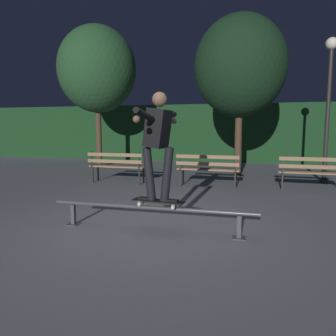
{
  "coord_description": "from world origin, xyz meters",
  "views": [
    {
      "loc": [
        1.43,
        -4.59,
        1.52
      ],
      "look_at": [
        0.06,
        0.67,
        0.85
      ],
      "focal_mm": 34.73,
      "sensor_mm": 36.0,
      "label": 1
    }
  ],
  "objects_px": {
    "grind_rail": "(151,211)",
    "lamp_post_right": "(329,92)",
    "skateboard": "(158,201)",
    "park_bench_right_center": "(314,170)",
    "tree_behind_benches": "(240,67)",
    "park_bench_left_center": "(208,167)",
    "tree_far_left": "(97,70)",
    "park_bench_leftmost": "(116,164)",
    "skateboarder": "(158,137)"
  },
  "relations": [
    {
      "from": "skateboarder",
      "to": "tree_far_left",
      "type": "distance_m",
      "value": 8.93
    },
    {
      "from": "skateboard",
      "to": "park_bench_leftmost",
      "type": "xyz_separation_m",
      "value": [
        -2.3,
        3.78,
        0.08
      ]
    },
    {
      "from": "skateboard",
      "to": "tree_behind_benches",
      "type": "xyz_separation_m",
      "value": [
        0.87,
        6.13,
        2.95
      ]
    },
    {
      "from": "skateboarder",
      "to": "park_bench_leftmost",
      "type": "relative_size",
      "value": 0.97
    },
    {
      "from": "grind_rail",
      "to": "lamp_post_right",
      "type": "height_order",
      "value": "lamp_post_right"
    },
    {
      "from": "park_bench_left_center",
      "to": "grind_rail",
      "type": "bearing_deg",
      "value": -95.06
    },
    {
      "from": "grind_rail",
      "to": "skateboard",
      "type": "distance_m",
      "value": 0.19
    },
    {
      "from": "park_bench_left_center",
      "to": "park_bench_right_center",
      "type": "relative_size",
      "value": 1.0
    },
    {
      "from": "grind_rail",
      "to": "park_bench_leftmost",
      "type": "height_order",
      "value": "park_bench_leftmost"
    },
    {
      "from": "skateboard",
      "to": "park_bench_left_center",
      "type": "xyz_separation_m",
      "value": [
        0.22,
        3.78,
        0.08
      ]
    },
    {
      "from": "park_bench_right_center",
      "to": "skateboard",
      "type": "bearing_deg",
      "value": -125.94
    },
    {
      "from": "park_bench_right_center",
      "to": "tree_behind_benches",
      "type": "xyz_separation_m",
      "value": [
        -1.88,
        2.34,
        2.87
      ]
    },
    {
      "from": "park_bench_left_center",
      "to": "tree_behind_benches",
      "type": "distance_m",
      "value": 3.76
    },
    {
      "from": "park_bench_leftmost",
      "to": "tree_behind_benches",
      "type": "distance_m",
      "value": 4.88
    },
    {
      "from": "tree_behind_benches",
      "to": "park_bench_left_center",
      "type": "bearing_deg",
      "value": -105.45
    },
    {
      "from": "park_bench_left_center",
      "to": "park_bench_right_center",
      "type": "bearing_deg",
      "value": 0.0
    },
    {
      "from": "park_bench_leftmost",
      "to": "tree_far_left",
      "type": "bearing_deg",
      "value": 122.86
    },
    {
      "from": "park_bench_left_center",
      "to": "tree_behind_benches",
      "type": "bearing_deg",
      "value": 74.55
    },
    {
      "from": "park_bench_left_center",
      "to": "tree_far_left",
      "type": "distance_m",
      "value": 6.76
    },
    {
      "from": "tree_far_left",
      "to": "lamp_post_right",
      "type": "height_order",
      "value": "tree_far_left"
    },
    {
      "from": "skateboard",
      "to": "park_bench_right_center",
      "type": "relative_size",
      "value": 0.5
    },
    {
      "from": "park_bench_left_center",
      "to": "tree_behind_benches",
      "type": "height_order",
      "value": "tree_behind_benches"
    },
    {
      "from": "park_bench_left_center",
      "to": "park_bench_right_center",
      "type": "height_order",
      "value": "same"
    },
    {
      "from": "skateboard",
      "to": "park_bench_right_center",
      "type": "xyz_separation_m",
      "value": [
        2.74,
        3.78,
        0.08
      ]
    },
    {
      "from": "park_bench_leftmost",
      "to": "park_bench_right_center",
      "type": "distance_m",
      "value": 5.05
    },
    {
      "from": "park_bench_right_center",
      "to": "tree_behind_benches",
      "type": "height_order",
      "value": "tree_behind_benches"
    },
    {
      "from": "park_bench_leftmost",
      "to": "lamp_post_right",
      "type": "height_order",
      "value": "lamp_post_right"
    },
    {
      "from": "park_bench_leftmost",
      "to": "tree_behind_benches",
      "type": "height_order",
      "value": "tree_behind_benches"
    },
    {
      "from": "park_bench_leftmost",
      "to": "park_bench_left_center",
      "type": "relative_size",
      "value": 1.0
    },
    {
      "from": "grind_rail",
      "to": "park_bench_left_center",
      "type": "height_order",
      "value": "park_bench_left_center"
    },
    {
      "from": "park_bench_leftmost",
      "to": "skateboarder",
      "type": "bearing_deg",
      "value": -58.64
    },
    {
      "from": "lamp_post_right",
      "to": "tree_far_left",
      "type": "bearing_deg",
      "value": 165.31
    },
    {
      "from": "park_bench_right_center",
      "to": "park_bench_leftmost",
      "type": "bearing_deg",
      "value": 180.0
    },
    {
      "from": "skateboard",
      "to": "park_bench_leftmost",
      "type": "distance_m",
      "value": 4.43
    },
    {
      "from": "park_bench_leftmost",
      "to": "grind_rail",
      "type": "bearing_deg",
      "value": -59.96
    },
    {
      "from": "grind_rail",
      "to": "tree_behind_benches",
      "type": "xyz_separation_m",
      "value": [
        0.98,
        6.13,
        3.11
      ]
    },
    {
      "from": "park_bench_right_center",
      "to": "tree_behind_benches",
      "type": "relative_size",
      "value": 0.32
    },
    {
      "from": "skateboarder",
      "to": "park_bench_right_center",
      "type": "bearing_deg",
      "value": 54.09
    },
    {
      "from": "tree_behind_benches",
      "to": "skateboard",
      "type": "bearing_deg",
      "value": -98.06
    },
    {
      "from": "tree_far_left",
      "to": "lamp_post_right",
      "type": "xyz_separation_m",
      "value": [
        7.84,
        -2.05,
        -1.27
      ]
    },
    {
      "from": "park_bench_right_center",
      "to": "lamp_post_right",
      "type": "height_order",
      "value": "lamp_post_right"
    },
    {
      "from": "skateboarder",
      "to": "park_bench_right_center",
      "type": "relative_size",
      "value": 0.97
    },
    {
      "from": "skateboard",
      "to": "skateboarder",
      "type": "bearing_deg",
      "value": -7.04
    },
    {
      "from": "skateboard",
      "to": "park_bench_right_center",
      "type": "bearing_deg",
      "value": 54.06
    },
    {
      "from": "park_bench_left_center",
      "to": "tree_far_left",
      "type": "bearing_deg",
      "value": 143.74
    },
    {
      "from": "grind_rail",
      "to": "skateboarder",
      "type": "height_order",
      "value": "skateboarder"
    },
    {
      "from": "park_bench_left_center",
      "to": "lamp_post_right",
      "type": "height_order",
      "value": "lamp_post_right"
    },
    {
      "from": "skateboard",
      "to": "tree_behind_benches",
      "type": "height_order",
      "value": "tree_behind_benches"
    },
    {
      "from": "skateboard",
      "to": "grind_rail",
      "type": "bearing_deg",
      "value": -180.0
    },
    {
      "from": "grind_rail",
      "to": "lamp_post_right",
      "type": "relative_size",
      "value": 0.8
    }
  ]
}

